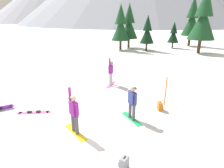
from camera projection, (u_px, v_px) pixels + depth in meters
name	position (u px, v px, depth m)	size (l,w,h in m)	color
ground_plane	(84.00, 133.00, 7.87)	(800.00, 800.00, 0.00)	white
snowboarder_foreground	(74.00, 113.00, 7.61)	(1.39, 1.17, 1.98)	yellow
snowboarder_midground	(132.00, 102.00, 8.69)	(1.15, 1.28, 1.67)	#19B259
snowboarder_background	(111.00, 72.00, 13.25)	(0.38, 1.54, 2.01)	pink
loose_snowboard_near_right	(34.00, 112.00, 9.57)	(1.73, 0.79, 0.09)	pink
backpack_grey	(124.00, 163.00, 5.96)	(0.34, 0.37, 0.47)	gray
backpack_orange	(160.00, 106.00, 9.78)	(0.33, 0.36, 0.47)	orange
trail_marker_pole	(166.00, 91.00, 10.21)	(0.06, 0.06, 1.62)	orange
pine_tree_short	(121.00, 25.00, 27.09)	(2.66, 2.66, 6.53)	#472D19
pine_tree_broad	(174.00, 34.00, 29.29)	(1.75, 1.75, 4.05)	#472D19
pine_tree_tall	(129.00, 24.00, 29.12)	(2.78, 2.78, 6.74)	#472D19
pine_tree_slender	(147.00, 32.00, 26.67)	(2.03, 2.03, 5.03)	#472D19
pine_tree_young	(203.00, 18.00, 24.26)	(3.49, 3.49, 8.36)	#472D19
pine_tree_leaning	(192.00, 19.00, 30.89)	(3.07, 3.07, 8.02)	#472D19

